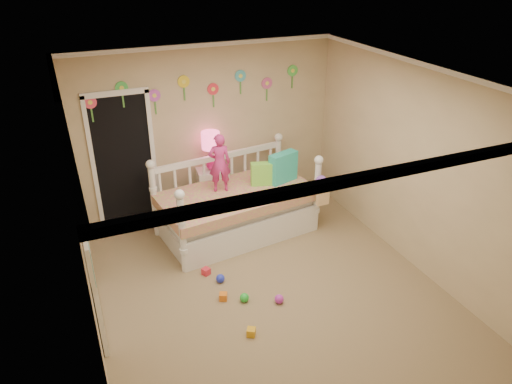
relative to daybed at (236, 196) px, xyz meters
name	(u,v)px	position (x,y,z in m)	size (l,w,h in m)	color
floor	(268,290)	(-0.14, -1.42, -0.60)	(4.00, 4.50, 0.01)	#7F684C
ceiling	(270,79)	(-0.14, -1.42, 2.00)	(4.00, 4.50, 0.01)	white
back_wall	(207,132)	(-0.14, 0.83, 0.70)	(4.00, 0.01, 2.60)	tan
left_wall	(80,233)	(-2.14, -1.42, 0.70)	(0.01, 4.50, 2.60)	tan
right_wall	(414,167)	(1.86, -1.42, 0.70)	(0.01, 4.50, 2.60)	tan
crown_molding	(270,82)	(-0.14, -1.42, 1.97)	(4.00, 4.50, 0.06)	white
daybed	(236,196)	(0.00, 0.00, 0.00)	(2.21, 1.19, 1.20)	white
pillow_turquoise	(283,167)	(0.76, 0.04, 0.29)	(0.45, 0.16, 0.45)	#22AB8C
pillow_lime	(263,174)	(0.45, 0.06, 0.24)	(0.36, 0.13, 0.34)	#7EDC43
child	(220,163)	(-0.19, 0.11, 0.49)	(0.31, 0.20, 0.85)	#CA2E7F
nightstand	(213,192)	(-0.14, 0.65, -0.22)	(0.45, 0.35, 0.76)	white
table_lamp	(211,145)	(-0.14, 0.65, 0.56)	(0.27, 0.27, 0.60)	#E21E85
closet_doorway	(124,162)	(-1.39, 0.81, 0.44)	(0.90, 0.04, 2.07)	black
flower_decals	(199,91)	(-0.23, 0.81, 1.34)	(3.40, 0.02, 0.50)	#B2668C
mirror_closet	(85,239)	(-2.10, -1.12, 0.45)	(0.07, 1.30, 2.10)	white
wall_picture	(89,261)	(-2.11, -2.32, 0.95)	(0.05, 0.34, 0.42)	white
hanging_bag	(321,191)	(1.05, -0.58, 0.13)	(0.20, 0.16, 0.36)	beige
toy_scatter	(242,293)	(-0.48, -1.43, -0.54)	(0.80, 1.30, 0.11)	#996666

